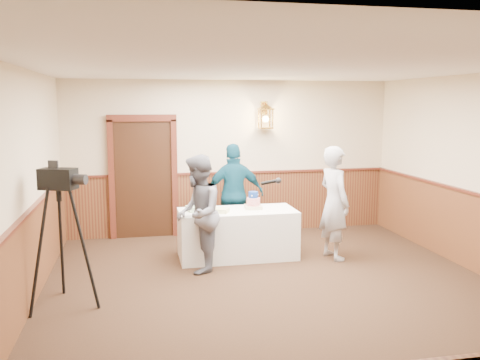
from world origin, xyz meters
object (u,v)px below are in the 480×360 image
Objects in this scene: sheet_cake_yellow at (219,210)px; sheet_cake_green at (197,208)px; tv_camera_rig at (62,246)px; baker at (334,203)px; assistant_p at (234,194)px; tiered_cake at (253,202)px; interviewer at (198,214)px; display_table at (237,234)px.

sheet_cake_green is at bearing 149.46° from sheet_cake_yellow.
tv_camera_rig is (-2.08, -1.40, -0.04)m from sheet_cake_yellow.
tv_camera_rig is (-3.84, -1.14, -0.13)m from baker.
sheet_cake_yellow is 1.77m from baker.
baker reaches higher than assistant_p.
tiered_cake is at bearing 59.33° from baker.
interviewer is 0.97× the size of assistant_p.
tiered_cake is 0.18× the size of tv_camera_rig.
tv_camera_rig is (-2.66, -1.55, -0.12)m from tiered_cake.
display_table is at bearing 81.58° from assistant_p.
baker is (1.44, -0.35, 0.50)m from display_table.
sheet_cake_yellow is at bearing 63.20° from assistant_p.
sheet_cake_yellow is at bearing -163.06° from display_table.
baker is (1.75, -0.25, 0.09)m from sheet_cake_yellow.
interviewer is 1.98m from tv_camera_rig.
baker is 1.02× the size of assistant_p.
baker is at bearing 37.80° from tv_camera_rig.
assistant_p is at bearing 158.87° from interviewer.
display_table is 0.55m from tiered_cake.
sheet_cake_yellow is 0.18× the size of tv_camera_rig.
tiered_cake is 0.99× the size of sheet_cake_yellow.
baker is at bearing -8.24° from sheet_cake_yellow.
assistant_p is at bearing 64.12° from sheet_cake_yellow.
baker reaches higher than interviewer.
interviewer is at bearing 50.60° from tv_camera_rig.
assistant_p reaches higher than sheet_cake_green.
tiered_cake is at bearing 51.48° from tv_camera_rig.
display_table is 6.19× the size of tiered_cake.
display_table is 1.05× the size of assistant_p.
sheet_cake_green is at bearing 62.68° from tv_camera_rig.
tiered_cake is at bearing 132.01° from interviewer.
baker is at bearing 139.92° from assistant_p.
baker is (1.18, -0.41, 0.02)m from tiered_cake.
sheet_cake_yellow is 0.95× the size of sheet_cake_green.
assistant_p reaches higher than interviewer.
sheet_cake_green reaches higher than display_table.
sheet_cake_green is (-0.30, 0.18, 0.01)m from sheet_cake_yellow.
assistant_p is at bearing 82.50° from display_table.
sheet_cake_green is 2.10m from baker.
sheet_cake_yellow is 0.17× the size of assistant_p.
tv_camera_rig reaches higher than sheet_cake_green.
assistant_p reaches higher than tiered_cake.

